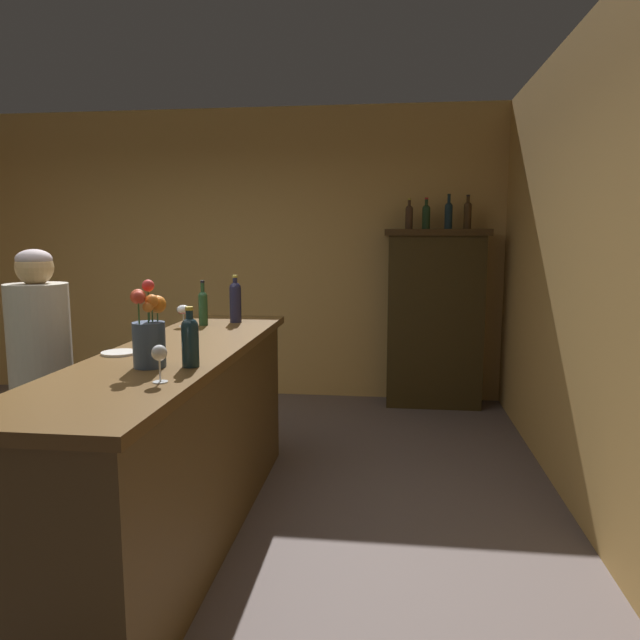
% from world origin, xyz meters
% --- Properties ---
extents(floor, '(7.49, 7.49, 0.00)m').
position_xyz_m(floor, '(0.00, 0.00, 0.00)').
color(floor, '#6B5E5B').
rests_on(floor, ground).
extents(wall_back, '(5.67, 0.12, 2.89)m').
position_xyz_m(wall_back, '(0.00, 2.94, 1.45)').
color(wall_back, tan).
rests_on(wall_back, ground).
extents(wall_right, '(0.12, 5.88, 2.89)m').
position_xyz_m(wall_right, '(2.83, 0.00, 1.45)').
color(wall_right, tan).
rests_on(wall_right, ground).
extents(bar_counter, '(0.66, 2.65, 1.05)m').
position_xyz_m(bar_counter, '(0.58, -0.10, 0.53)').
color(bar_counter, brown).
rests_on(bar_counter, ground).
extents(display_cabinet, '(0.97, 0.39, 1.70)m').
position_xyz_m(display_cabinet, '(2.10, 2.66, 0.89)').
color(display_cabinet, '#382B11').
rests_on(display_cabinet, ground).
extents(wine_bottle_syrah, '(0.08, 0.08, 0.27)m').
position_xyz_m(wine_bottle_syrah, '(0.80, -0.50, 1.18)').
color(wine_bottle_syrah, '#182F36').
rests_on(wine_bottle_syrah, bar_counter).
extents(wine_bottle_chardonnay, '(0.08, 0.08, 0.32)m').
position_xyz_m(wine_bottle_chardonnay, '(0.64, 0.88, 1.20)').
color(wine_bottle_chardonnay, '#22213E').
rests_on(wine_bottle_chardonnay, bar_counter).
extents(wine_bottle_malbec, '(0.06, 0.06, 0.30)m').
position_xyz_m(wine_bottle_malbec, '(0.46, 0.72, 1.18)').
color(wine_bottle_malbec, '#244827').
rests_on(wine_bottle_malbec, bar_counter).
extents(wine_glass_front, '(0.06, 0.06, 0.15)m').
position_xyz_m(wine_glass_front, '(0.77, -0.79, 1.16)').
color(wine_glass_front, white).
rests_on(wine_glass_front, bar_counter).
extents(wine_glass_mid, '(0.08, 0.08, 0.14)m').
position_xyz_m(wine_glass_mid, '(0.35, 0.65, 1.16)').
color(wine_glass_mid, white).
rests_on(wine_glass_mid, bar_counter).
extents(flower_arrangement, '(0.14, 0.17, 0.39)m').
position_xyz_m(flower_arrangement, '(0.62, -0.52, 1.20)').
color(flower_arrangement, '#3B4D6A').
rests_on(flower_arrangement, bar_counter).
extents(cheese_plate, '(0.18, 0.18, 0.01)m').
position_xyz_m(cheese_plate, '(0.34, -0.26, 1.06)').
color(cheese_plate, white).
rests_on(cheese_plate, bar_counter).
extents(display_bottle_left, '(0.07, 0.07, 0.29)m').
position_xyz_m(display_bottle_left, '(1.84, 2.66, 1.82)').
color(display_bottle_left, '#412C1C').
rests_on(display_bottle_left, display_cabinet).
extents(display_bottle_midleft, '(0.08, 0.08, 0.29)m').
position_xyz_m(display_bottle_midleft, '(2.00, 2.66, 1.83)').
color(display_bottle_midleft, '#1D371E').
rests_on(display_bottle_midleft, display_cabinet).
extents(display_bottle_center, '(0.07, 0.07, 0.32)m').
position_xyz_m(display_bottle_center, '(2.21, 2.66, 1.84)').
color(display_bottle_center, '#162B36').
rests_on(display_bottle_center, display_cabinet).
extents(display_bottle_midright, '(0.07, 0.07, 0.31)m').
position_xyz_m(display_bottle_midright, '(2.38, 2.66, 1.84)').
color(display_bottle_midright, '#452E18').
rests_on(display_bottle_midright, display_cabinet).
extents(patron_in_navy, '(0.33, 0.33, 1.57)m').
position_xyz_m(patron_in_navy, '(-0.22, -0.05, 0.87)').
color(patron_in_navy, '#332C31').
rests_on(patron_in_navy, ground).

